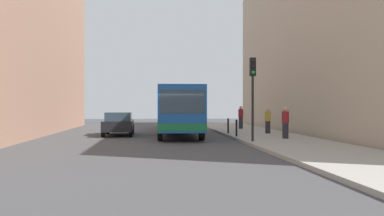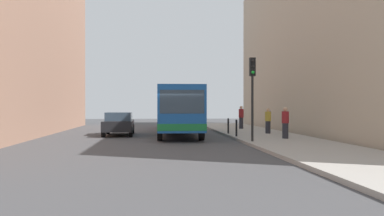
# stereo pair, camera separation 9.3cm
# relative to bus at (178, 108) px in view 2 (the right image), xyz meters

# --- Properties ---
(ground_plane) EXTENTS (80.00, 80.00, 0.00)m
(ground_plane) POSITION_rel_bus_xyz_m (-0.30, -4.46, -1.73)
(ground_plane) COLOR #424244
(sidewalk) EXTENTS (4.40, 40.00, 0.15)m
(sidewalk) POSITION_rel_bus_xyz_m (5.10, -4.46, -1.65)
(sidewalk) COLOR #9E9991
(sidewalk) RESTS_ON ground
(building_right) EXTENTS (7.00, 32.00, 12.69)m
(building_right) POSITION_rel_bus_xyz_m (11.20, -0.46, 4.62)
(building_right) COLOR #B2A38C
(building_right) RESTS_ON ground
(bus) EXTENTS (2.79, 11.08, 3.00)m
(bus) POSITION_rel_bus_xyz_m (0.00, 0.00, 0.00)
(bus) COLOR #19519E
(bus) RESTS_ON ground
(car_beside_bus) EXTENTS (1.90, 4.42, 1.48)m
(car_beside_bus) POSITION_rel_bus_xyz_m (-3.79, 0.50, -0.94)
(car_beside_bus) COLOR black
(car_beside_bus) RESTS_ON ground
(car_behind_bus) EXTENTS (2.03, 4.48, 1.48)m
(car_behind_bus) POSITION_rel_bus_xyz_m (-0.15, 9.55, -0.94)
(car_behind_bus) COLOR maroon
(car_behind_bus) RESTS_ON ground
(traffic_light) EXTENTS (0.28, 0.33, 4.10)m
(traffic_light) POSITION_rel_bus_xyz_m (3.25, -6.55, 1.28)
(traffic_light) COLOR black
(traffic_light) RESTS_ON sidewalk
(bollard_near) EXTENTS (0.11, 0.11, 0.95)m
(bollard_near) POSITION_rel_bus_xyz_m (3.15, -3.16, -1.10)
(bollard_near) COLOR black
(bollard_near) RESTS_ON sidewalk
(bollard_mid) EXTENTS (0.11, 0.11, 0.95)m
(bollard_mid) POSITION_rel_bus_xyz_m (3.15, -0.58, -1.10)
(bollard_mid) COLOR black
(bollard_mid) RESTS_ON sidewalk
(pedestrian_near_signal) EXTENTS (0.38, 0.38, 1.67)m
(pedestrian_near_signal) POSITION_rel_bus_xyz_m (5.44, -4.91, -0.74)
(pedestrian_near_signal) COLOR #26262D
(pedestrian_near_signal) RESTS_ON sidewalk
(pedestrian_mid_sidewalk) EXTENTS (0.38, 0.38, 1.60)m
(pedestrian_mid_sidewalk) POSITION_rel_bus_xyz_m (5.64, -0.86, -0.78)
(pedestrian_mid_sidewalk) COLOR #26262D
(pedestrian_mid_sidewalk) RESTS_ON sidewalk
(pedestrian_far_sidewalk) EXTENTS (0.38, 0.38, 1.74)m
(pedestrian_far_sidewalk) POSITION_rel_bus_xyz_m (5.15, 4.83, -0.70)
(pedestrian_far_sidewalk) COLOR #26262D
(pedestrian_far_sidewalk) RESTS_ON sidewalk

